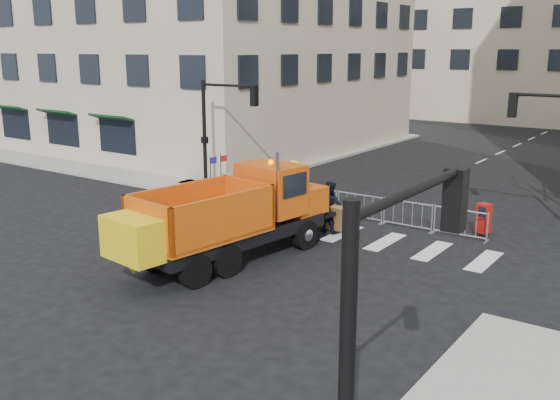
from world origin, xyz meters
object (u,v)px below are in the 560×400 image
Objects in this scene: cop_c at (328,206)px; worker at (294,180)px; newspaper_box at (483,218)px; plow_truck at (228,214)px; cop_a at (315,219)px; cop_b at (329,207)px.

cop_c is 4.19m from worker.
worker is 1.65× the size of newspaper_box.
plow_truck is 8.65× the size of newspaper_box.
worker is 8.59m from newspaper_box.
cop_a is at bearing -76.93° from worker.
worker is (-2.66, 7.73, -0.54)m from plow_truck.
plow_truck reaches higher than cop_c.
cop_b is 1.12× the size of cop_c.
cop_a is 0.83× the size of cop_b.
newspaper_box is (5.91, 7.65, -0.90)m from plow_truck.
plow_truck is 4.79× the size of cop_b.
cop_b is 4.68m from worker.
worker is (-3.76, 4.16, 0.23)m from cop_a.
cop_c reaches higher than cop_a.
cop_b reaches higher than worker.
cop_b is at bearing -125.29° from newspaper_box.
cop_a is 1.22m from cop_b.
cop_c is (-0.31, 0.41, -0.11)m from cop_b.
cop_b is 0.53m from cop_c.
newspaper_box is (8.58, -0.07, -0.36)m from worker.
newspaper_box is at bearing -30.28° from plow_truck.
plow_truck is 4.90m from cop_b.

